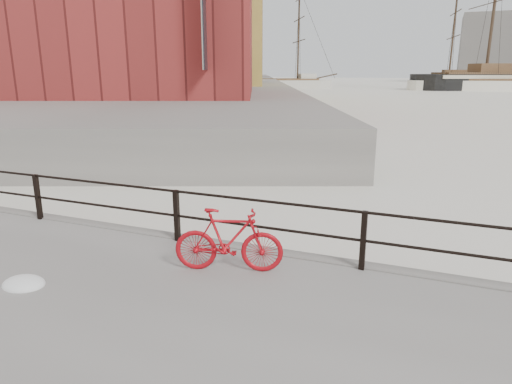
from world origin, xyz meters
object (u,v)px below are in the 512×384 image
Objects in this scene: schooner_left at (266,89)px; workboat_far at (169,101)px; schooner_mid at (487,91)px; workboat_near at (153,106)px; bicycle at (229,240)px.

schooner_left is 2.35× the size of workboat_far.
schooner_mid is 56.43m from workboat_far.
schooner_mid is 2.24× the size of workboat_near.
workboat_near is (5.14, -45.04, 0.00)m from schooner_left.
schooner_left is (-28.63, 77.30, -0.88)m from bicycle.
schooner_mid reaches higher than bicycle.
schooner_mid is 38.95m from schooner_left.
schooner_mid reaches higher than workboat_far.
workboat_far reaches higher than bicycle.
bicycle is 0.07× the size of schooner_left.
schooner_left reaches higher than bicycle.
schooner_mid is at bearing 65.74° from bicycle.
bicycle is 82.44m from schooner_left.
workboat_near is at bearing 108.59° from bicycle.
workboat_near is 1.11× the size of workboat_far.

